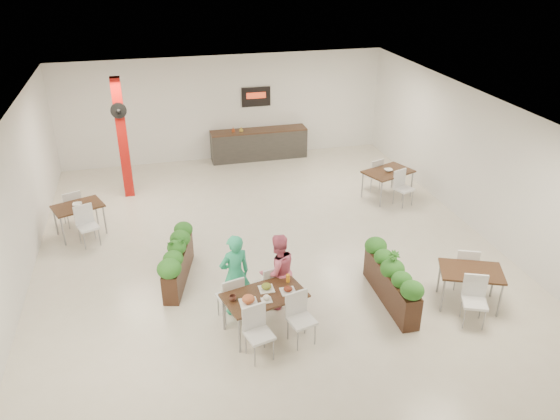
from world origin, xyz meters
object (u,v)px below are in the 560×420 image
at_px(diner_man, 235,275).
at_px(planter_left, 178,258).
at_px(diner_woman, 278,271).
at_px(side_table_b, 388,175).
at_px(service_counter, 259,143).
at_px(main_table, 264,300).
at_px(side_table_a, 78,211).
at_px(planter_right, 391,278).
at_px(side_table_c, 471,276).
at_px(red_column, 122,137).

relative_size(diner_man, planter_left, 0.85).
bearing_deg(diner_woman, side_table_b, -149.14).
distance_m(service_counter, main_table, 8.52).
distance_m(side_table_a, side_table_b, 7.82).
bearing_deg(diner_man, main_table, 106.59).
height_order(service_counter, planter_right, service_counter).
distance_m(diner_man, side_table_a, 4.87).
bearing_deg(planter_left, main_table, -56.13).
bearing_deg(side_table_a, diner_woman, -66.57).
bearing_deg(service_counter, side_table_c, -75.50).
xyz_separation_m(main_table, side_table_b, (4.42, 4.67, -0.00)).
bearing_deg(side_table_a, planter_left, -71.78).
bearing_deg(diner_woman, planter_left, -51.62).
xyz_separation_m(red_column, main_table, (2.30, -6.49, -1.01)).
height_order(diner_man, side_table_b, diner_man).
bearing_deg(main_table, red_column, 109.56).
height_order(side_table_b, side_table_c, same).
relative_size(planter_right, side_table_b, 1.24).
xyz_separation_m(side_table_a, side_table_b, (7.82, 0.19, 0.01)).
bearing_deg(diner_woman, service_counter, -113.69).
height_order(side_table_a, side_table_b, same).
xyz_separation_m(side_table_a, side_table_c, (7.31, -4.67, -0.00)).
distance_m(red_column, planter_left, 4.74).
xyz_separation_m(planter_right, side_table_a, (-5.93, 4.21, 0.11)).
relative_size(diner_man, side_table_a, 0.97).
bearing_deg(side_table_b, diner_man, -160.70).
bearing_deg(planter_right, side_table_c, -18.33).
bearing_deg(planter_right, main_table, -173.87).
height_order(service_counter, side_table_c, service_counter).
bearing_deg(side_table_c, diner_woman, -170.80).
bearing_deg(diner_man, side_table_b, -154.33).
bearing_deg(service_counter, red_column, -155.00).
bearing_deg(side_table_c, side_table_b, 106.72).
distance_m(diner_woman, side_table_c, 3.60).
distance_m(red_column, diner_woman, 6.49).
relative_size(service_counter, side_table_a, 1.81).
relative_size(planter_right, side_table_c, 1.25).
bearing_deg(side_table_b, service_counter, 105.91).
bearing_deg(main_table, side_table_c, -2.71).
bearing_deg(side_table_b, planter_left, -175.59).
relative_size(main_table, side_table_c, 1.13).
bearing_deg(planter_left, side_table_b, 25.00).
xyz_separation_m(planter_right, side_table_c, (1.38, -0.46, 0.11)).
distance_m(red_column, service_counter, 4.56).
relative_size(red_column, diner_woman, 2.13).
bearing_deg(planter_left, side_table_c, -22.56).
xyz_separation_m(planter_right, side_table_b, (1.89, 4.40, 0.12)).
distance_m(diner_man, planter_left, 1.66).
distance_m(planter_right, side_table_b, 4.79).
height_order(planter_left, side_table_c, planter_left).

